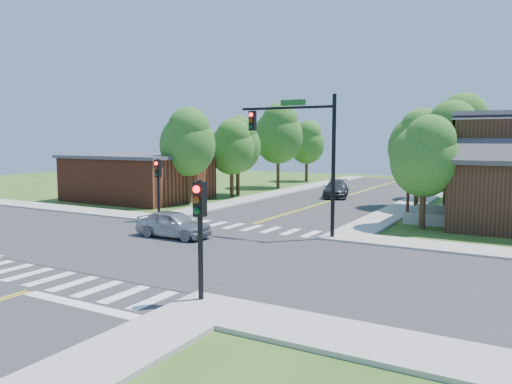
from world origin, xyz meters
The scene contains 25 objects.
ground centered at (0.00, 0.00, 0.00)m, with size 100.00×100.00×0.00m, color #2F5119.
road_ns centered at (0.00, 0.00, 0.02)m, with size 10.00×90.00×0.04m, color #2D2D30.
road_ew centered at (0.00, 0.00, 0.03)m, with size 90.00×10.00×0.04m, color #2D2D30.
intersection_patch centered at (0.00, 0.00, 0.00)m, with size 10.20×10.20×0.06m, color #2D2D30.
sidewalk_nw centered at (-15.82, 15.82, 0.07)m, with size 40.00×40.00×0.14m.
crosswalk_north centered at (0.00, 6.20, 0.05)m, with size 8.85×2.00×0.01m.
crosswalk_south centered at (0.00, -6.20, 0.05)m, with size 8.85×2.00×0.01m.
centerline centered at (0.00, 0.00, 0.05)m, with size 0.30×90.00×0.01m.
stop_bar centered at (2.50, -7.60, 0.00)m, with size 4.60×0.45×0.09m, color white.
signal_mast_ne centered at (3.91, 5.59, 4.85)m, with size 5.30×0.42×7.20m.
signal_pole_se centered at (5.60, -5.62, 2.66)m, with size 0.34×0.42×3.80m.
signal_pole_nw centered at (-5.60, 5.58, 2.66)m, with size 0.34×0.42×3.80m.
building_nw centered at (-14.20, 13.20, 1.88)m, with size 10.40×8.40×3.73m.
tree_e_a centered at (9.02, 10.71, 4.14)m, with size 3.72×3.54×6.33m.
tree_e_b centered at (9.05, 18.35, 4.99)m, with size 4.48×4.25×7.61m.
tree_e_c centered at (8.75, 26.15, 5.71)m, with size 5.13×4.87×8.71m.
tree_e_d centered at (9.06, 35.28, 4.66)m, with size 4.19×3.98×7.12m.
tree_w_a centered at (-9.05, 13.15, 4.86)m, with size 4.36×4.15×7.42m.
tree_w_b centered at (-8.74, 20.01, 4.60)m, with size 4.13×3.92×7.02m.
tree_w_c centered at (-8.70, 27.84, 5.64)m, with size 5.06×4.81×8.60m.
tree_w_d centered at (-9.30, 36.46, 4.67)m, with size 4.19×3.98×7.12m.
tree_house centered at (6.90, 19.36, 4.71)m, with size 4.23×4.02×7.19m.
tree_bldg centered at (-8.47, 18.58, 4.41)m, with size 3.96×3.77×6.74m.
car_silver centered at (-1.54, 1.95, 0.69)m, with size 4.07×1.67×1.38m, color #A4A6AB.
car_dgrey centered at (-0.47, 22.50, 0.71)m, with size 3.27×5.22×1.41m, color #2E3033.
Camera 1 is at (14.37, -17.69, 5.04)m, focal length 35.00 mm.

